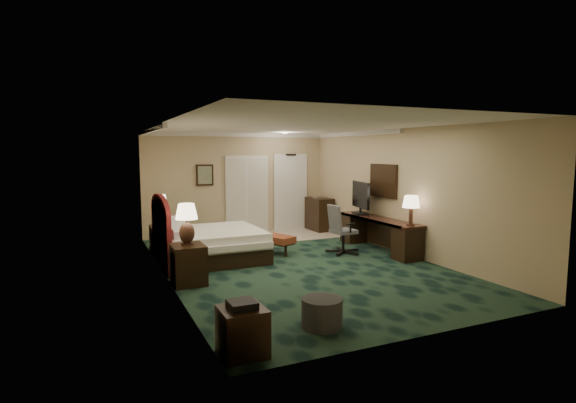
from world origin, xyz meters
name	(u,v)px	position (x,y,z in m)	size (l,w,h in m)	color
floor	(297,264)	(0.00, 0.00, 0.00)	(5.00, 7.50, 0.00)	black
ceiling	(297,126)	(0.00, 0.00, 2.70)	(5.00, 7.50, 0.00)	silver
wall_back	(238,184)	(0.00, 3.75, 1.35)	(5.00, 0.00, 2.70)	tan
wall_front	(433,225)	(0.00, -3.75, 1.35)	(5.00, 0.00, 2.70)	tan
wall_left	(165,202)	(-2.50, 0.00, 1.35)	(0.00, 7.50, 2.70)	tan
wall_right	(401,191)	(2.50, 0.00, 1.35)	(0.00, 7.50, 2.70)	tan
crown_molding	(297,128)	(0.00, 0.00, 2.65)	(5.00, 7.50, 0.10)	silver
tile_patch	(281,235)	(0.90, 2.90, 0.01)	(3.20, 1.70, 0.01)	beige
headboard	(161,230)	(-2.44, 1.00, 0.70)	(0.12, 2.00, 1.40)	#4D0F1A
entry_door	(290,193)	(1.55, 3.72, 1.05)	(1.02, 0.06, 2.18)	silver
closet_doors	(247,194)	(0.25, 3.71, 1.05)	(1.20, 0.06, 2.10)	beige
wall_art	(205,175)	(-0.90, 3.71, 1.60)	(0.45, 0.06, 0.55)	#4B6A5C
wall_mirror	(383,181)	(2.46, 0.60, 1.55)	(0.05, 0.95, 0.75)	white
bed	(212,245)	(-1.42, 1.04, 0.31)	(1.96, 1.82, 0.62)	silver
nightstand_near	(188,264)	(-2.22, -0.44, 0.33)	(0.53, 0.61, 0.66)	black
nightstand_far	(161,238)	(-2.25, 2.28, 0.29)	(0.46, 0.53, 0.58)	black
lamp_near	(187,224)	(-2.21, -0.39, 1.01)	(0.37, 0.37, 0.69)	black
lamp_far	(160,210)	(-2.27, 2.27, 0.92)	(0.37, 0.37, 0.69)	black
bed_bench	(270,243)	(-0.10, 1.18, 0.20)	(0.42, 1.20, 0.41)	brown
ottoman	(322,313)	(-1.06, -3.00, 0.19)	(0.52, 0.52, 0.37)	#29292C
side_table	(242,331)	(-2.23, -3.32, 0.26)	(0.49, 0.49, 0.53)	black
desk	(378,234)	(2.21, 0.41, 0.36)	(0.54, 2.53, 0.73)	black
tv	(361,198)	(2.16, 1.06, 1.12)	(0.08, 0.99, 0.77)	black
desk_lamp	(411,210)	(2.23, -0.66, 1.03)	(0.35, 0.35, 0.61)	black
desk_chair	(344,229)	(1.34, 0.46, 0.54)	(0.62, 0.58, 1.07)	#565656
minibar	(319,214)	(2.21, 3.20, 0.46)	(0.48, 0.87, 0.92)	black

